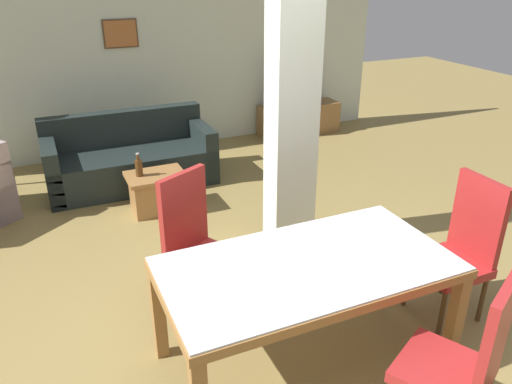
{
  "coord_description": "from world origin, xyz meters",
  "views": [
    {
      "loc": [
        -1.35,
        -2.23,
        2.43
      ],
      "look_at": [
        0.0,
        0.78,
        0.91
      ],
      "focal_mm": 35.0,
      "sensor_mm": 36.0,
      "label": 1
    }
  ],
  "objects_px": {
    "sofa": "(130,160)",
    "bottle": "(139,167)",
    "tv_screen": "(300,85)",
    "tv_stand": "(299,119)",
    "dining_table": "(307,282)",
    "dining_chair_far_left": "(196,241)",
    "coffee_table": "(157,192)",
    "dining_chair_head_right": "(461,246)",
    "dining_chair_near_right": "(465,360)"
  },
  "relations": [
    {
      "from": "bottle",
      "to": "tv_stand",
      "type": "xyz_separation_m",
      "value": [
        2.81,
        1.7,
        -0.28
      ]
    },
    {
      "from": "tv_stand",
      "to": "sofa",
      "type": "bearing_deg",
      "value": -162.42
    },
    {
      "from": "dining_chair_far_left",
      "to": "tv_screen",
      "type": "xyz_separation_m",
      "value": [
        2.76,
        3.46,
        0.19
      ]
    },
    {
      "from": "coffee_table",
      "to": "tv_screen",
      "type": "distance_m",
      "value": 3.21
    },
    {
      "from": "sofa",
      "to": "bottle",
      "type": "xyz_separation_m",
      "value": [
        -0.05,
        -0.83,
        0.23
      ]
    },
    {
      "from": "dining_chair_head_right",
      "to": "tv_screen",
      "type": "distance_m",
      "value": 4.44
    },
    {
      "from": "dining_table",
      "to": "dining_chair_far_left",
      "type": "bearing_deg",
      "value": 117.72
    },
    {
      "from": "dining_table",
      "to": "bottle",
      "type": "relative_size",
      "value": 7.25
    },
    {
      "from": "coffee_table",
      "to": "dining_chair_far_left",
      "type": "bearing_deg",
      "value": -93.49
    },
    {
      "from": "dining_chair_head_right",
      "to": "tv_screen",
      "type": "relative_size",
      "value": 1.3
    },
    {
      "from": "dining_table",
      "to": "dining_chair_near_right",
      "type": "height_order",
      "value": "dining_chair_near_right"
    },
    {
      "from": "dining_chair_near_right",
      "to": "dining_chair_head_right",
      "type": "height_order",
      "value": "same"
    },
    {
      "from": "dining_chair_far_left",
      "to": "tv_stand",
      "type": "distance_m",
      "value": 4.44
    },
    {
      "from": "dining_chair_far_left",
      "to": "dining_chair_near_right",
      "type": "height_order",
      "value": "same"
    },
    {
      "from": "dining_chair_far_left",
      "to": "sofa",
      "type": "distance_m",
      "value": 2.6
    },
    {
      "from": "coffee_table",
      "to": "tv_stand",
      "type": "bearing_deg",
      "value": 33.1
    },
    {
      "from": "dining_table",
      "to": "dining_chair_far_left",
      "type": "xyz_separation_m",
      "value": [
        -0.45,
        0.86,
        -0.05
      ]
    },
    {
      "from": "dining_chair_near_right",
      "to": "bottle",
      "type": "relative_size",
      "value": 4.31
    },
    {
      "from": "bottle",
      "to": "tv_screen",
      "type": "bearing_deg",
      "value": 31.24
    },
    {
      "from": "coffee_table",
      "to": "sofa",
      "type": "bearing_deg",
      "value": 96.94
    },
    {
      "from": "sofa",
      "to": "tv_stand",
      "type": "xyz_separation_m",
      "value": [
        2.76,
        0.87,
        -0.05
      ]
    },
    {
      "from": "tv_stand",
      "to": "tv_screen",
      "type": "xyz_separation_m",
      "value": [
        0.0,
        0.0,
        0.52
      ]
    },
    {
      "from": "tv_screen",
      "to": "bottle",
      "type": "bearing_deg",
      "value": 11.99
    },
    {
      "from": "dining_chair_far_left",
      "to": "bottle",
      "type": "xyz_separation_m",
      "value": [
        -0.05,
        1.76,
        -0.05
      ]
    },
    {
      "from": "dining_table",
      "to": "tv_screen",
      "type": "relative_size",
      "value": 2.18
    },
    {
      "from": "sofa",
      "to": "tv_stand",
      "type": "bearing_deg",
      "value": -162.42
    },
    {
      "from": "dining_chair_head_right",
      "to": "tv_screen",
      "type": "bearing_deg",
      "value": -13.35
    },
    {
      "from": "dining_chair_far_left",
      "to": "tv_stand",
      "type": "bearing_deg",
      "value": -156.26
    },
    {
      "from": "dining_chair_near_right",
      "to": "sofa",
      "type": "relative_size",
      "value": 0.56
    },
    {
      "from": "dining_chair_far_left",
      "to": "bottle",
      "type": "relative_size",
      "value": 4.31
    },
    {
      "from": "dining_chair_far_left",
      "to": "sofa",
      "type": "height_order",
      "value": "dining_chair_far_left"
    },
    {
      "from": "bottle",
      "to": "dining_chair_far_left",
      "type": "bearing_deg",
      "value": -88.27
    },
    {
      "from": "dining_chair_far_left",
      "to": "dining_table",
      "type": "bearing_deg",
      "value": 90.0
    },
    {
      "from": "dining_chair_head_right",
      "to": "coffee_table",
      "type": "relative_size",
      "value": 1.78
    },
    {
      "from": "dining_table",
      "to": "tv_screen",
      "type": "bearing_deg",
      "value": 61.89
    },
    {
      "from": "dining_chair_head_right",
      "to": "dining_chair_far_left",
      "type": "bearing_deg",
      "value": 63.69
    },
    {
      "from": "coffee_table",
      "to": "tv_screen",
      "type": "relative_size",
      "value": 0.73
    },
    {
      "from": "tv_screen",
      "to": "dining_chair_head_right",
      "type": "bearing_deg",
      "value": 57.39
    },
    {
      "from": "sofa",
      "to": "coffee_table",
      "type": "height_order",
      "value": "sofa"
    },
    {
      "from": "bottle",
      "to": "tv_screen",
      "type": "relative_size",
      "value": 0.3
    },
    {
      "from": "dining_table",
      "to": "sofa",
      "type": "relative_size",
      "value": 0.95
    },
    {
      "from": "tv_stand",
      "to": "bottle",
      "type": "bearing_deg",
      "value": -148.76
    },
    {
      "from": "dining_table",
      "to": "dining_chair_near_right",
      "type": "bearing_deg",
      "value": -62.62
    },
    {
      "from": "dining_chair_near_right",
      "to": "coffee_table",
      "type": "distance_m",
      "value": 3.57
    },
    {
      "from": "bottle",
      "to": "tv_stand",
      "type": "relative_size",
      "value": 0.2
    },
    {
      "from": "coffee_table",
      "to": "tv_screen",
      "type": "bearing_deg",
      "value": 33.1
    },
    {
      "from": "dining_chair_near_right",
      "to": "coffee_table",
      "type": "relative_size",
      "value": 1.78
    },
    {
      "from": "coffee_table",
      "to": "bottle",
      "type": "relative_size",
      "value": 2.42
    },
    {
      "from": "dining_chair_near_right",
      "to": "dining_chair_head_right",
      "type": "relative_size",
      "value": 1.0
    },
    {
      "from": "sofa",
      "to": "bottle",
      "type": "bearing_deg",
      "value": 86.24
    }
  ]
}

